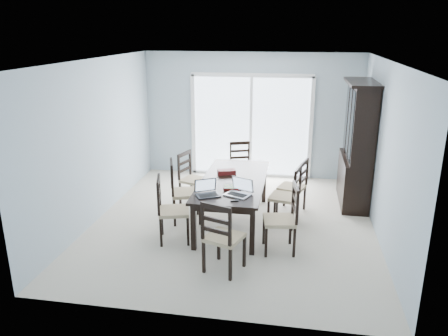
# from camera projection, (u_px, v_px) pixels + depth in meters

# --- Properties ---
(floor) EXTENTS (5.00, 5.00, 0.00)m
(floor) POSITION_uv_depth(u_px,v_px,m) (233.00, 223.00, 7.17)
(floor) COLOR beige
(floor) RESTS_ON ground
(ceiling) EXTENTS (5.00, 5.00, 0.00)m
(ceiling) POSITION_uv_depth(u_px,v_px,m) (234.00, 60.00, 6.38)
(ceiling) COLOR white
(ceiling) RESTS_ON back_wall
(back_wall) EXTENTS (4.50, 0.02, 2.60)m
(back_wall) POSITION_uv_depth(u_px,v_px,m) (251.00, 116.00, 9.12)
(back_wall) COLOR #9AADB8
(back_wall) RESTS_ON floor
(wall_left) EXTENTS (0.02, 5.00, 2.60)m
(wall_left) POSITION_uv_depth(u_px,v_px,m) (98.00, 140.00, 7.14)
(wall_left) COLOR #9AADB8
(wall_left) RESTS_ON floor
(wall_right) EXTENTS (0.02, 5.00, 2.60)m
(wall_right) POSITION_uv_depth(u_px,v_px,m) (385.00, 153.00, 6.41)
(wall_right) COLOR #9AADB8
(wall_right) RESTS_ON floor
(balcony) EXTENTS (4.50, 2.00, 0.10)m
(balcony) POSITION_uv_depth(u_px,v_px,m) (255.00, 164.00, 10.47)
(balcony) COLOR gray
(balcony) RESTS_ON ground
(railing) EXTENTS (4.50, 0.06, 1.10)m
(railing) POSITION_uv_depth(u_px,v_px,m) (259.00, 130.00, 11.23)
(railing) COLOR #99999E
(railing) RESTS_ON balcony
(dining_table) EXTENTS (1.00, 2.20, 0.75)m
(dining_table) POSITION_uv_depth(u_px,v_px,m) (233.00, 184.00, 6.97)
(dining_table) COLOR black
(dining_table) RESTS_ON floor
(china_hutch) EXTENTS (0.50, 1.38, 2.20)m
(china_hutch) POSITION_uv_depth(u_px,v_px,m) (357.00, 146.00, 7.69)
(china_hutch) COLOR black
(china_hutch) RESTS_ON floor
(sliding_door) EXTENTS (2.52, 0.05, 2.18)m
(sliding_door) POSITION_uv_depth(u_px,v_px,m) (251.00, 126.00, 9.17)
(sliding_door) COLOR silver
(sliding_door) RESTS_ON floor
(chair_left_near) EXTENTS (0.54, 0.53, 1.15)m
(chair_left_near) POSITION_uv_depth(u_px,v_px,m) (167.00, 203.00, 6.39)
(chair_left_near) COLOR black
(chair_left_near) RESTS_ON floor
(chair_left_mid) EXTENTS (0.58, 0.57, 1.19)m
(chair_left_mid) POSITION_uv_depth(u_px,v_px,m) (179.00, 185.00, 7.06)
(chair_left_mid) COLOR black
(chair_left_mid) RESTS_ON floor
(chair_left_far) EXTENTS (0.53, 0.52, 1.08)m
(chair_left_far) POSITION_uv_depth(u_px,v_px,m) (190.00, 172.00, 7.85)
(chair_left_far) COLOR black
(chair_left_far) RESTS_ON floor
(chair_right_near) EXTENTS (0.51, 0.50, 1.15)m
(chair_right_near) POSITION_uv_depth(u_px,v_px,m) (287.00, 211.00, 6.09)
(chair_right_near) COLOR black
(chair_right_near) RESTS_ON floor
(chair_right_mid) EXTENTS (0.52, 0.51, 1.14)m
(chair_right_mid) POSITION_uv_depth(u_px,v_px,m) (290.00, 190.00, 6.92)
(chair_right_mid) COLOR black
(chair_right_mid) RESTS_ON floor
(chair_right_far) EXTENTS (0.53, 0.52, 1.09)m
(chair_right_far) POSITION_uv_depth(u_px,v_px,m) (297.00, 181.00, 7.40)
(chair_right_far) COLOR black
(chair_right_far) RESTS_ON floor
(chair_end_near) EXTENTS (0.56, 0.57, 1.15)m
(chair_end_near) POSITION_uv_depth(u_px,v_px,m) (220.00, 230.00, 5.51)
(chair_end_near) COLOR black
(chair_end_near) RESTS_ON floor
(chair_end_far) EXTENTS (0.52, 0.53, 1.08)m
(chair_end_far) POSITION_uv_depth(u_px,v_px,m) (241.00, 161.00, 8.56)
(chair_end_far) COLOR black
(chair_end_far) RESTS_ON floor
(laptop_dark) EXTENTS (0.40, 0.36, 0.23)m
(laptop_dark) POSITION_uv_depth(u_px,v_px,m) (208.00, 192.00, 6.25)
(laptop_dark) COLOR black
(laptop_dark) RESTS_ON dining_table
(laptop_silver) EXTENTS (0.41, 0.36, 0.24)m
(laptop_silver) POSITION_uv_depth(u_px,v_px,m) (238.00, 192.00, 6.26)
(laptop_silver) COLOR #B5B6B8
(laptop_silver) RESTS_ON dining_table
(book_stack) EXTENTS (0.29, 0.24, 0.04)m
(book_stack) POSITION_uv_depth(u_px,v_px,m) (232.00, 187.00, 6.54)
(book_stack) COLOR maroon
(book_stack) RESTS_ON dining_table
(cell_phone) EXTENTS (0.12, 0.07, 0.01)m
(cell_phone) POSITION_uv_depth(u_px,v_px,m) (234.00, 201.00, 6.08)
(cell_phone) COLOR black
(cell_phone) RESTS_ON dining_table
(game_box) EXTENTS (0.32, 0.24, 0.07)m
(game_box) POSITION_uv_depth(u_px,v_px,m) (227.00, 172.00, 7.19)
(game_box) COLOR #4C0F11
(game_box) RESTS_ON dining_table
(hot_tub) EXTENTS (2.15, 1.96, 1.03)m
(hot_tub) POSITION_uv_depth(u_px,v_px,m) (216.00, 138.00, 10.59)
(hot_tub) COLOR maroon
(hot_tub) RESTS_ON balcony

